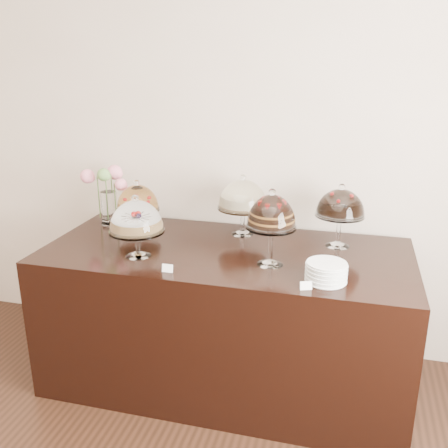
% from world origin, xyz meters
% --- Properties ---
extents(wall_back, '(5.00, 0.04, 3.00)m').
position_xyz_m(wall_back, '(0.00, 3.00, 1.50)').
color(wall_back, beige).
rests_on(wall_back, ground).
extents(display_counter, '(2.20, 1.00, 0.90)m').
position_xyz_m(display_counter, '(0.15, 2.45, 0.45)').
color(display_counter, black).
rests_on(display_counter, ground).
extents(cake_stand_sugar_sponge, '(0.32, 0.32, 0.37)m').
position_xyz_m(cake_stand_sugar_sponge, '(-0.32, 2.23, 1.13)').
color(cake_stand_sugar_sponge, white).
rests_on(cake_stand_sugar_sponge, display_counter).
extents(cake_stand_choco_layer, '(0.28, 0.28, 0.44)m').
position_xyz_m(cake_stand_choco_layer, '(0.44, 2.30, 1.19)').
color(cake_stand_choco_layer, white).
rests_on(cake_stand_choco_layer, display_counter).
extents(cake_stand_cheesecake, '(0.33, 0.33, 0.40)m').
position_xyz_m(cake_stand_cheesecake, '(0.18, 2.76, 1.15)').
color(cake_stand_cheesecake, white).
rests_on(cake_stand_cheesecake, display_counter).
extents(cake_stand_dark_choco, '(0.30, 0.30, 0.39)m').
position_xyz_m(cake_stand_dark_choco, '(0.80, 2.69, 1.16)').
color(cake_stand_dark_choco, white).
rests_on(cake_stand_dark_choco, display_counter).
extents(cake_stand_fruit_tart, '(0.29, 0.29, 0.34)m').
position_xyz_m(cake_stand_fruit_tart, '(-0.52, 2.67, 1.10)').
color(cake_stand_fruit_tart, white).
rests_on(cake_stand_fruit_tart, display_counter).
extents(flower_vase, '(0.34, 0.25, 0.40)m').
position_xyz_m(flower_vase, '(-0.77, 2.75, 1.13)').
color(flower_vase, white).
rests_on(flower_vase, display_counter).
extents(plate_stack, '(0.21, 0.21, 0.10)m').
position_xyz_m(plate_stack, '(0.76, 2.14, 0.95)').
color(plate_stack, white).
rests_on(plate_stack, display_counter).
extents(price_card_left, '(0.06, 0.02, 0.04)m').
position_xyz_m(price_card_left, '(-0.07, 2.05, 0.92)').
color(price_card_left, white).
rests_on(price_card_left, display_counter).
extents(price_card_right, '(0.06, 0.04, 0.04)m').
position_xyz_m(price_card_right, '(0.67, 2.02, 0.92)').
color(price_card_right, white).
rests_on(price_card_right, display_counter).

